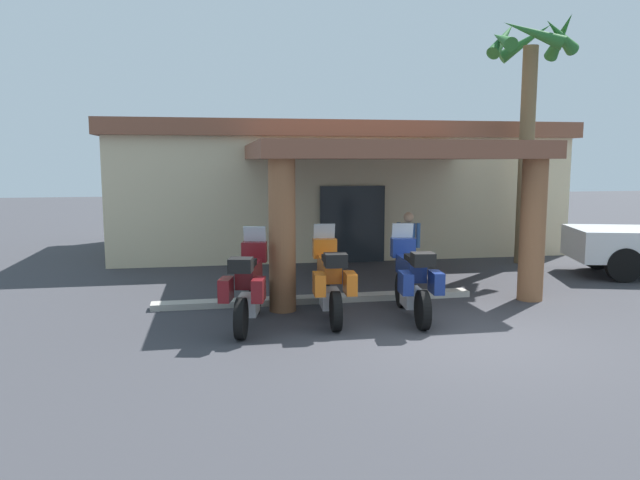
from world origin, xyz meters
name	(u,v)px	position (x,y,z in m)	size (l,w,h in m)	color
ground_plane	(460,335)	(0.00, 0.00, 0.00)	(80.00, 80.00, 0.00)	#38383D
motel_building	(331,186)	(0.05, 10.08, 1.98)	(13.56, 12.17, 3.87)	beige
motorcycle_maroon	(248,286)	(-3.30, 1.18, 0.70)	(0.95, 2.18, 1.61)	black
motorcycle_orange	(330,280)	(-1.85, 1.36, 0.70)	(0.73, 2.21, 1.61)	black
motorcycle_blue	(412,279)	(-0.40, 1.16, 0.70)	(0.75, 2.21, 1.61)	black
pedestrian	(408,243)	(0.46, 3.85, 0.95)	(0.48, 0.32, 1.65)	black
palm_tree_near_portico	(529,89)	(4.52, 6.09, 4.65)	(2.33, 2.42, 6.67)	brown
curb_strip	(316,299)	(-1.85, 2.65, 0.06)	(6.34, 0.36, 0.12)	#ADA89E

